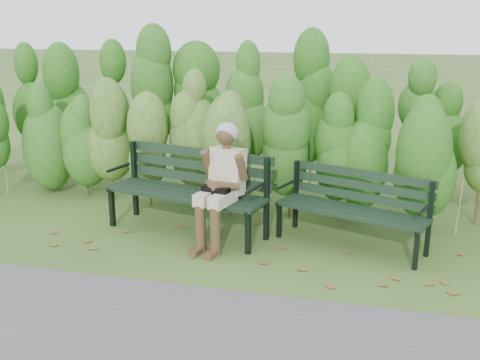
# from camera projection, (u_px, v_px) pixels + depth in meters

# --- Properties ---
(ground) EXTENTS (80.00, 80.00, 0.00)m
(ground) POSITION_uv_depth(u_px,v_px,m) (233.00, 252.00, 6.36)
(ground) COLOR #374B21
(hedge_band) EXTENTS (11.04, 1.67, 2.42)m
(hedge_band) POSITION_uv_depth(u_px,v_px,m) (266.00, 116.00, 7.75)
(hedge_band) COLOR #47381E
(hedge_band) RESTS_ON ground
(leaf_litter) EXTENTS (4.94, 2.19, 0.01)m
(leaf_litter) POSITION_uv_depth(u_px,v_px,m) (237.00, 258.00, 6.19)
(leaf_litter) COLOR brown
(leaf_litter) RESTS_ON ground
(bench_left) EXTENTS (2.12, 1.11, 1.01)m
(bench_left) POSITION_uv_depth(u_px,v_px,m) (191.00, 184.00, 6.87)
(bench_left) COLOR black
(bench_left) RESTS_ON ground
(bench_right) EXTENTS (1.81, 1.12, 0.86)m
(bench_right) POSITION_uv_depth(u_px,v_px,m) (355.00, 203.00, 6.45)
(bench_right) COLOR black
(bench_right) RESTS_ON ground
(seated_woman) EXTENTS (0.58, 0.85, 1.42)m
(seated_woman) POSITION_uv_depth(u_px,v_px,m) (222.00, 177.00, 6.39)
(seated_woman) COLOR #BAA390
(seated_woman) RESTS_ON ground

